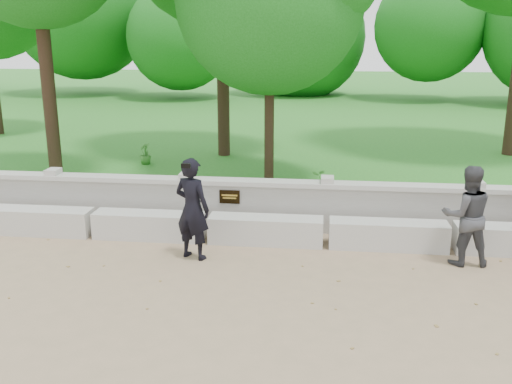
# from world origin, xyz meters

# --- Properties ---
(ground) EXTENTS (80.00, 80.00, 0.00)m
(ground) POSITION_xyz_m (0.00, 0.00, 0.00)
(ground) COLOR #977C5D
(ground) RESTS_ON ground
(lawn) EXTENTS (40.00, 22.00, 0.25)m
(lawn) POSITION_xyz_m (0.00, 14.00, 0.12)
(lawn) COLOR #276823
(lawn) RESTS_ON ground
(concrete_bench) EXTENTS (11.90, 0.45, 0.45)m
(concrete_bench) POSITION_xyz_m (0.00, 1.90, 0.22)
(concrete_bench) COLOR #B7B5AD
(concrete_bench) RESTS_ON ground
(parapet_wall) EXTENTS (12.50, 0.35, 0.90)m
(parapet_wall) POSITION_xyz_m (0.00, 2.60, 0.46)
(parapet_wall) COLOR #ACAAA3
(parapet_wall) RESTS_ON ground
(man_main) EXTENTS (0.68, 0.64, 1.60)m
(man_main) POSITION_xyz_m (-0.05, 1.11, 0.80)
(man_main) COLOR black
(man_main) RESTS_ON ground
(visitor_left) EXTENTS (0.79, 0.64, 1.53)m
(visitor_left) POSITION_xyz_m (4.07, 1.37, 0.77)
(visitor_left) COLOR #393A3E
(visitor_left) RESTS_ON ground
(shrub_b) EXTENTS (0.43, 0.42, 0.61)m
(shrub_b) POSITION_xyz_m (-0.89, 4.30, 0.56)
(shrub_b) COLOR #317126
(shrub_b) RESTS_ON lawn
(shrub_c) EXTENTS (0.64, 0.60, 0.57)m
(shrub_c) POSITION_xyz_m (1.96, 3.64, 0.53)
(shrub_c) COLOR #317126
(shrub_c) RESTS_ON lawn
(shrub_d) EXTENTS (0.40, 0.40, 0.54)m
(shrub_d) POSITION_xyz_m (-2.50, 6.47, 0.52)
(shrub_d) COLOR #317126
(shrub_d) RESTS_ON lawn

